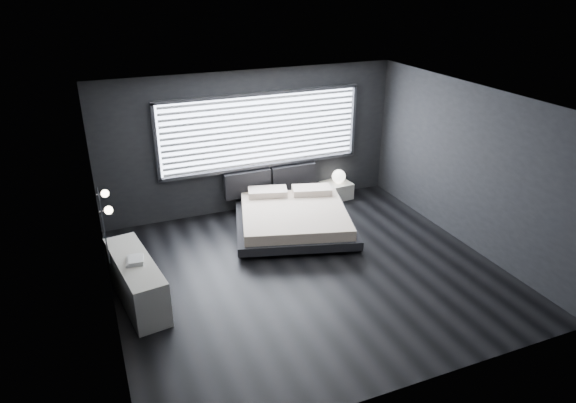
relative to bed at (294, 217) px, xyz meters
name	(u,v)px	position (x,y,z in m)	size (l,w,h in m)	color
room	(309,193)	(-0.37, -1.45, 1.14)	(6.04, 6.00, 2.80)	black
window	(262,131)	(-0.17, 1.24, 1.35)	(4.14, 0.09, 1.52)	white
headboard	(271,180)	(-0.01, 1.19, 0.31)	(1.96, 0.16, 0.52)	black
sconce_near	(108,210)	(-3.25, -1.40, 1.34)	(0.18, 0.11, 0.11)	silver
sconce_far	(105,194)	(-3.25, -0.80, 1.34)	(0.18, 0.11, 0.11)	silver
wall_art_upper	(102,212)	(-3.34, -2.00, 1.59)	(0.01, 0.48, 0.48)	#47474C
wall_art_lower	(106,238)	(-3.34, -1.75, 1.12)	(0.01, 0.48, 0.48)	#47474C
bed	(294,217)	(0.00, 0.00, 0.00)	(2.63, 2.57, 0.56)	black
nightstand	(336,190)	(1.43, 1.05, -0.09)	(0.59, 0.49, 0.35)	beige
orb_lamp	(339,176)	(1.47, 1.04, 0.23)	(0.29, 0.29, 0.29)	white
dresser	(137,280)	(-3.02, -1.22, 0.09)	(0.73, 1.78, 0.69)	beige
book_stack	(135,260)	(-3.00, -1.28, 0.46)	(0.28, 0.34, 0.06)	silver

